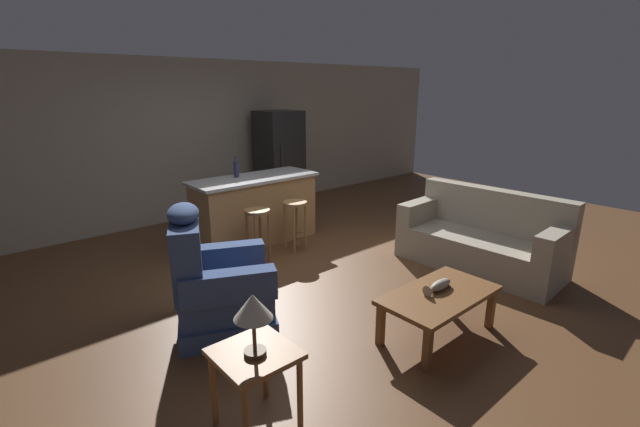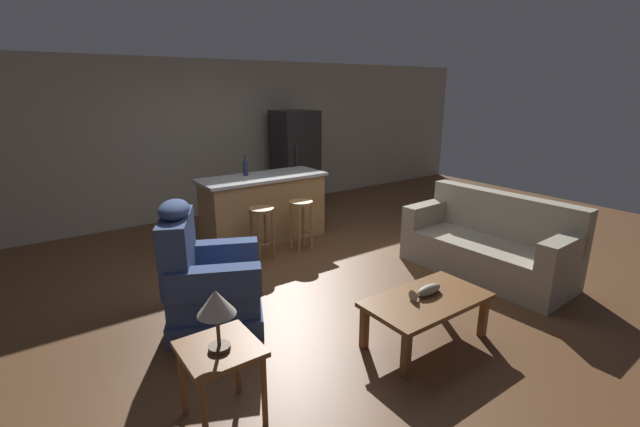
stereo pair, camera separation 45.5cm
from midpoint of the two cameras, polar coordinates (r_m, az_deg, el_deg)
The scene contains 13 objects.
ground_plane at distance 5.28m, azimuth 2.18°, elevation -7.55°, with size 12.00×12.00×0.00m.
back_wall at distance 7.58m, azimuth -12.46°, elevation 9.68°, with size 12.00×0.05×2.60m.
coffee_table at distance 3.91m, azimuth 17.37°, elevation -11.51°, with size 1.10×0.60×0.42m.
fish_figurine at distance 3.90m, azimuth 17.32°, elevation -9.91°, with size 0.34×0.10×0.10m.
couch at distance 5.55m, azimuth 23.83°, elevation -3.98°, with size 0.93×1.94×0.94m.
recliner_near_lamp at distance 4.10m, azimuth -11.91°, elevation -8.80°, with size 1.11×1.11×1.20m.
end_table at distance 2.93m, azimuth -8.58°, elevation -18.87°, with size 0.48×0.48×0.56m.
table_lamp at distance 2.69m, azimuth -8.91°, elevation -12.13°, with size 0.24×0.24×0.41m.
kitchen_island at distance 6.17m, azimuth -5.43°, elevation 0.72°, with size 1.80×0.70×0.95m.
bar_stool_left at distance 5.48m, azimuth -5.42°, elevation -1.41°, with size 0.32×0.32×0.68m.
bar_stool_right at distance 5.78m, azimuth -0.29°, elevation -0.36°, with size 0.32×0.32×0.68m.
refrigerator at distance 7.75m, azimuth -1.65°, elevation 7.06°, with size 0.70×0.69×1.76m.
bottle_tall_green at distance 6.08m, azimuth -7.80°, elevation 6.05°, with size 0.07×0.07×0.30m.
Camera 2 is at (-2.78, -3.95, 2.15)m, focal length 24.00 mm.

